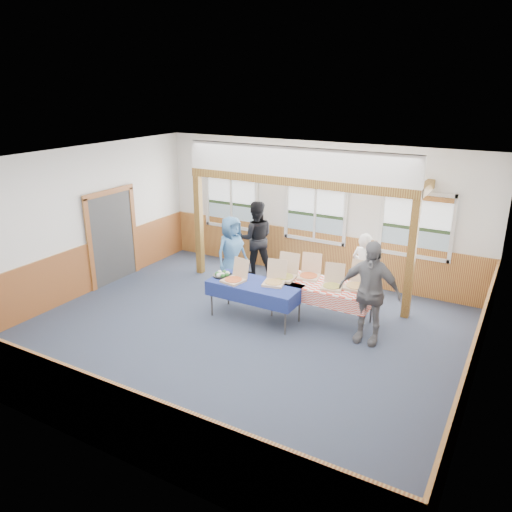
{
  "coord_description": "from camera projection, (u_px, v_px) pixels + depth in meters",
  "views": [
    {
      "loc": [
        4.35,
        -7.04,
        4.45
      ],
      "look_at": [
        -0.2,
        1.0,
        1.22
      ],
      "focal_mm": 35.0,
      "sensor_mm": 36.0,
      "label": 1
    }
  ],
  "objects": [
    {
      "name": "pizza_box_a",
      "position": [
        235.0,
        278.0,
        9.74
      ],
      "size": [
        0.46,
        0.53,
        0.42
      ],
      "rotation": [
        0.0,
        0.0,
        -0.18
      ],
      "color": "tan",
      "rests_on": "table_left"
    },
    {
      "name": "window_mid",
      "position": [
        315.0,
        208.0,
        11.56
      ],
      "size": [
        1.56,
        0.1,
        1.46
      ],
      "color": "silver",
      "rests_on": "wall_back"
    },
    {
      "name": "drink_glass",
      "position": [
        361.0,
        293.0,
        9.02
      ],
      "size": [
        0.07,
        0.07,
        0.15
      ],
      "primitive_type": "cylinder",
      "color": "#956A18",
      "rests_on": "table_right"
    },
    {
      "name": "post_left",
      "position": [
        199.0,
        225.0,
        11.93
      ],
      "size": [
        0.15,
        0.15,
        2.4
      ],
      "primitive_type": "cube",
      "color": "#542F12",
      "rests_on": "floor"
    },
    {
      "name": "cross_beam",
      "position": [
        295.0,
        182.0,
        10.34
      ],
      "size": [
        5.15,
        0.18,
        0.18
      ],
      "primitive_type": "cube",
      "color": "#542F12",
      "rests_on": "post_left"
    },
    {
      "name": "pizza_box_e",
      "position": [
        332.0,
        284.0,
        9.44
      ],
      "size": [
        0.46,
        0.53,
        0.42
      ],
      "rotation": [
        0.0,
        0.0,
        0.18
      ],
      "color": "tan",
      "rests_on": "table_right"
    },
    {
      "name": "post_right",
      "position": [
        411.0,
        260.0,
        9.61
      ],
      "size": [
        0.15,
        0.15,
        2.4
      ],
      "primitive_type": "cube",
      "color": "#542F12",
      "rests_on": "floor"
    },
    {
      "name": "pizza_box_c",
      "position": [
        285.0,
        275.0,
        9.89
      ],
      "size": [
        0.46,
        0.55,
        0.46
      ],
      "rotation": [
        0.0,
        0.0,
        0.07
      ],
      "color": "tan",
      "rests_on": "table_right"
    },
    {
      "name": "wall_back",
      "position": [
        316.0,
        211.0,
        11.62
      ],
      "size": [
        8.0,
        0.0,
        8.0
      ],
      "primitive_type": "plane",
      "rotation": [
        1.57,
        0.0,
        0.0
      ],
      "color": "silver",
      "rests_on": "floor"
    },
    {
      "name": "floor",
      "position": [
        239.0,
        335.0,
        9.27
      ],
      "size": [
        8.0,
        8.0,
        0.0
      ],
      "primitive_type": "plane",
      "color": "#262E3E",
      "rests_on": "ground"
    },
    {
      "name": "ceiling",
      "position": [
        237.0,
        162.0,
        8.22
      ],
      "size": [
        8.0,
        8.0,
        0.0
      ],
      "primitive_type": "plane",
      "rotation": [
        3.14,
        0.0,
        0.0
      ],
      "color": "white",
      "rests_on": "wall_back"
    },
    {
      "name": "wall_front",
      "position": [
        83.0,
        338.0,
        5.87
      ],
      "size": [
        8.0,
        0.0,
        8.0
      ],
      "primitive_type": "plane",
      "rotation": [
        -1.57,
        0.0,
        0.0
      ],
      "color": "silver",
      "rests_on": "floor"
    },
    {
      "name": "window_right",
      "position": [
        417.0,
        221.0,
        10.49
      ],
      "size": [
        1.56,
        0.1,
        1.46
      ],
      "color": "silver",
      "rests_on": "wall_back"
    },
    {
      "name": "table_left",
      "position": [
        255.0,
        286.0,
        9.69
      ],
      "size": [
        1.88,
        0.96,
        0.76
      ],
      "rotation": [
        0.0,
        0.0,
        0.09
      ],
      "color": "#383838",
      "rests_on": "floor"
    },
    {
      "name": "wainscot_back",
      "position": [
        314.0,
        254.0,
        11.95
      ],
      "size": [
        7.98,
        0.05,
        1.1
      ],
      "primitive_type": "cube",
      "color": "brown",
      "rests_on": "floor"
    },
    {
      "name": "cased_opening",
      "position": [
        112.0,
        238.0,
        11.51
      ],
      "size": [
        0.06,
        1.3,
        2.1
      ],
      "primitive_type": "cube",
      "color": "#383838",
      "rests_on": "wall_left"
    },
    {
      "name": "wall_left",
      "position": [
        77.0,
        223.0,
        10.6
      ],
      "size": [
        0.0,
        8.0,
        8.0
      ],
      "primitive_type": "plane",
      "rotation": [
        1.57,
        0.0,
        1.57
      ],
      "color": "silver",
      "rests_on": "floor"
    },
    {
      "name": "wainscot_left",
      "position": [
        84.0,
        270.0,
        10.94
      ],
      "size": [
        0.05,
        6.98,
        1.1
      ],
      "primitive_type": "cube",
      "color": "brown",
      "rests_on": "floor"
    },
    {
      "name": "veggie_tray",
      "position": [
        222.0,
        275.0,
        10.01
      ],
      "size": [
        0.39,
        0.39,
        0.09
      ],
      "color": "black",
      "rests_on": "table_left"
    },
    {
      "name": "pizza_box_f",
      "position": [
        357.0,
        284.0,
        9.43
      ],
      "size": [
        0.45,
        0.54,
        0.47
      ],
      "rotation": [
        0.0,
        0.0,
        -0.04
      ],
      "color": "tan",
      "rests_on": "table_right"
    },
    {
      "name": "wainscot_front",
      "position": [
        94.0,
        411.0,
        6.24
      ],
      "size": [
        7.98,
        0.05,
        1.1
      ],
      "primitive_type": "cube",
      "color": "brown",
      "rests_on": "floor"
    },
    {
      "name": "pizza_box_b",
      "position": [
        274.0,
        280.0,
        9.62
      ],
      "size": [
        0.48,
        0.55,
        0.43
      ],
      "rotation": [
        0.0,
        0.0,
        0.22
      ],
      "color": "tan",
      "rests_on": "table_left"
    },
    {
      "name": "wall_right",
      "position": [
        485.0,
        300.0,
        6.89
      ],
      "size": [
        0.0,
        8.0,
        8.0
      ],
      "primitive_type": "plane",
      "rotation": [
        1.57,
        0.0,
        -1.57
      ],
      "color": "silver",
      "rests_on": "floor"
    },
    {
      "name": "woman_white",
      "position": [
        364.0,
        269.0,
        10.32
      ],
      "size": [
        0.65,
        0.51,
        1.55
      ],
      "primitive_type": "imported",
      "rotation": [
        0.0,
        0.0,
        2.86
      ],
      "color": "silver",
      "rests_on": "floor"
    },
    {
      "name": "table_right",
      "position": [
        322.0,
        286.0,
        9.66
      ],
      "size": [
        2.17,
        1.55,
        0.76
      ],
      "rotation": [
        0.0,
        0.0,
        -0.35
      ],
      "color": "#383838",
      "rests_on": "floor"
    },
    {
      "name": "person_grey",
      "position": [
        369.0,
        292.0,
        8.77
      ],
      "size": [
        1.11,
        0.46,
        1.9
      ],
      "primitive_type": "imported",
      "rotation": [
        0.0,
        0.0,
        0.0
      ],
      "color": "slate",
      "rests_on": "floor"
    },
    {
      "name": "man_blue",
      "position": [
        231.0,
        252.0,
        11.25
      ],
      "size": [
        0.74,
        0.92,
        1.64
      ],
      "primitive_type": "imported",
      "rotation": [
        0.0,
        0.0,
        1.26
      ],
      "color": "#3B6894",
      "rests_on": "floor"
    },
    {
      "name": "wainscot_right",
      "position": [
        472.0,
        366.0,
        7.25
      ],
      "size": [
        0.05,
        6.98,
        1.1
      ],
      "primitive_type": "cube",
      "color": "brown",
      "rests_on": "floor"
    },
    {
      "name": "window_left",
      "position": [
        232.0,
        197.0,
        12.63
      ],
      "size": [
        1.56,
        0.1,
        1.46
      ],
      "color": "silver",
      "rests_on": "wall_back"
    },
    {
      "name": "woman_black",
      "position": [
        256.0,
        238.0,
        11.93
      ],
      "size": [
        1.12,
        1.07,
        1.81
      ],
      "primitive_type": "imported",
      "rotation": [
        0.0,
        0.0,
        3.74
      ],
      "color": "black",
      "rests_on": "floor"
    },
    {
      "name": "pizza_box_d",
      "position": [
        309.0,
        274.0,
        9.94
      ],
      "size": [
        0.48,
        0.55,
        0.44
      ],
      "rotation": [
        0.0,
        0.0,
        0.18
      ],
      "color": "tan",
      "rests_on": "table_right"
    }
  ]
}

